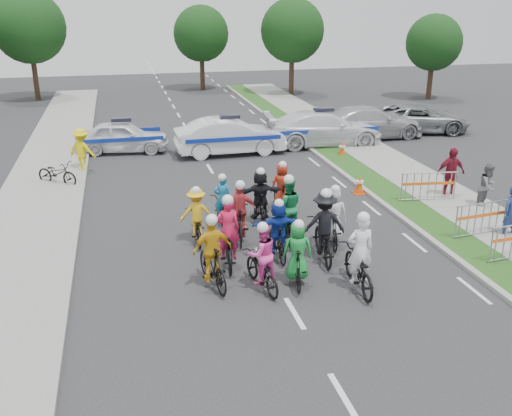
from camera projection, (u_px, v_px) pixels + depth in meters
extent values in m
plane|color=#28282B|center=(295.00, 313.00, 12.97)|extent=(90.00, 90.00, 0.00)
cube|color=gray|center=(398.00, 215.00, 18.63)|extent=(0.20, 60.00, 0.12)
cube|color=#254616|center=(418.00, 214.00, 18.78)|extent=(1.20, 60.00, 0.11)
cube|color=gray|center=(467.00, 209.00, 19.18)|extent=(2.40, 60.00, 0.13)
cube|color=gray|center=(22.00, 250.00, 16.08)|extent=(3.00, 60.00, 0.13)
imported|color=black|center=(358.00, 269.00, 13.92)|extent=(0.86, 2.06, 1.06)
imported|color=white|center=(360.00, 250.00, 13.69)|extent=(0.67, 0.47, 1.76)
sphere|color=white|center=(364.00, 218.00, 13.35)|extent=(0.30, 0.30, 0.30)
imported|color=black|center=(296.00, 265.00, 14.17)|extent=(0.77, 1.73, 1.00)
imported|color=#1A9237|center=(298.00, 250.00, 13.98)|extent=(0.81, 0.60, 1.51)
sphere|color=white|center=(299.00, 225.00, 13.69)|extent=(0.26, 0.26, 0.26)
imported|color=black|center=(261.00, 271.00, 13.94)|extent=(0.94, 1.85, 0.92)
imported|color=#FD46AB|center=(262.00, 254.00, 13.73)|extent=(0.85, 0.72, 1.54)
sphere|color=white|center=(263.00, 227.00, 13.43)|extent=(0.27, 0.27, 0.27)
imported|color=black|center=(212.00, 265.00, 14.03)|extent=(0.86, 1.92, 1.11)
imported|color=gold|center=(212.00, 249.00, 13.82)|extent=(1.04, 0.58, 1.67)
sphere|color=white|center=(212.00, 220.00, 13.51)|extent=(0.29, 0.29, 0.29)
imported|color=black|center=(323.00, 240.00, 15.54)|extent=(0.97, 2.09, 1.06)
imported|color=black|center=(324.00, 223.00, 15.31)|extent=(1.21, 0.80, 1.76)
sphere|color=white|center=(326.00, 194.00, 14.97)|extent=(0.31, 0.31, 0.31)
imported|color=black|center=(277.00, 241.00, 15.59)|extent=(0.47, 1.66, 1.00)
imported|color=#1534A4|center=(278.00, 227.00, 15.39)|extent=(1.39, 0.45, 1.50)
sphere|color=white|center=(279.00, 204.00, 15.11)|extent=(0.26, 0.26, 0.26)
imported|color=black|center=(228.00, 246.00, 15.21)|extent=(0.92, 2.03, 1.03)
imported|color=#E61C4F|center=(228.00, 229.00, 14.98)|extent=(0.67, 0.49, 1.72)
sphere|color=white|center=(228.00, 200.00, 14.65)|extent=(0.30, 0.30, 0.30)
imported|color=black|center=(332.00, 227.00, 16.42)|extent=(0.83, 1.82, 1.06)
imported|color=silver|center=(334.00, 214.00, 16.22)|extent=(0.86, 0.65, 1.59)
sphere|color=white|center=(335.00, 190.00, 15.92)|extent=(0.27, 0.27, 0.27)
imported|color=black|center=(287.00, 223.00, 16.75)|extent=(0.94, 2.07, 1.05)
imported|color=#188446|center=(288.00, 207.00, 16.52)|extent=(0.93, 0.76, 1.75)
sphere|color=white|center=(289.00, 180.00, 16.19)|extent=(0.30, 0.30, 0.30)
imported|color=black|center=(240.00, 223.00, 16.68)|extent=(0.80, 1.86, 1.08)
imported|color=#CB383D|center=(240.00, 210.00, 16.48)|extent=(1.00, 0.55, 1.62)
sphere|color=white|center=(240.00, 185.00, 16.17)|extent=(0.28, 0.28, 0.28)
imported|color=black|center=(197.00, 227.00, 16.65)|extent=(0.67, 1.73, 0.89)
imported|color=yellow|center=(197.00, 213.00, 16.44)|extent=(0.99, 0.60, 1.49)
sphere|color=white|center=(196.00, 191.00, 16.16)|extent=(0.26, 0.26, 0.26)
imported|color=black|center=(260.00, 207.00, 18.05)|extent=(0.56, 1.77, 1.05)
imported|color=black|center=(260.00, 194.00, 17.85)|extent=(1.48, 0.52, 1.58)
sphere|color=white|center=(261.00, 172.00, 17.55)|extent=(0.27, 0.27, 0.27)
imported|color=black|center=(222.00, 212.00, 17.88)|extent=(0.67, 1.71, 0.88)
imported|color=#167BAA|center=(222.00, 198.00, 17.67)|extent=(0.55, 0.38, 1.47)
sphere|color=white|center=(222.00, 178.00, 17.39)|extent=(0.25, 0.25, 0.25)
imported|color=black|center=(281.00, 197.00, 19.04)|extent=(0.51, 1.69, 1.01)
imported|color=#B22A16|center=(282.00, 185.00, 18.84)|extent=(0.75, 0.50, 1.51)
sphere|color=white|center=(283.00, 165.00, 18.56)|extent=(0.26, 0.26, 0.26)
imported|color=silver|center=(123.00, 137.00, 26.33)|extent=(4.42, 2.34, 1.43)
imported|color=silver|center=(230.00, 136.00, 25.94)|extent=(5.03, 1.89, 1.64)
imported|color=silver|center=(323.00, 128.00, 27.50)|extent=(5.85, 2.71, 1.66)
imported|color=#A9A9AD|center=(369.00, 122.00, 28.98)|extent=(5.55, 2.32, 1.60)
imported|color=gray|center=(419.00, 118.00, 30.24)|extent=(5.64, 3.50, 1.45)
imported|color=navy|center=(512.00, 212.00, 16.78)|extent=(0.61, 0.41, 1.62)
imported|color=slate|center=(488.00, 186.00, 19.15)|extent=(0.96, 0.89, 1.58)
imported|color=maroon|center=(451.00, 173.00, 20.14)|extent=(1.08, 0.45, 1.85)
imported|color=yellow|center=(82.00, 150.00, 23.32)|extent=(1.33, 1.14, 1.78)
cube|color=#F24C0C|center=(359.00, 193.00, 20.91)|extent=(0.40, 0.40, 0.03)
cone|color=#F24C0C|center=(359.00, 184.00, 20.79)|extent=(0.36, 0.36, 0.70)
cylinder|color=silver|center=(360.00, 182.00, 20.75)|extent=(0.29, 0.29, 0.08)
cube|color=#F24C0C|center=(342.00, 156.00, 25.80)|extent=(0.40, 0.40, 0.03)
cone|color=#F24C0C|center=(342.00, 149.00, 25.68)|extent=(0.36, 0.36, 0.70)
cylinder|color=silver|center=(342.00, 147.00, 25.65)|extent=(0.29, 0.29, 0.08)
imported|color=black|center=(57.00, 173.00, 21.70)|extent=(1.81, 1.56, 0.94)
cylinder|color=#382619|center=(291.00, 72.00, 41.74)|extent=(0.36, 0.36, 3.25)
sphere|color=#113612|center=(292.00, 30.00, 40.73)|extent=(4.55, 4.55, 4.55)
cylinder|color=#382619|center=(430.00, 79.00, 40.16)|extent=(0.36, 0.36, 2.75)
sphere|color=#113612|center=(434.00, 42.00, 39.30)|extent=(3.85, 3.85, 3.85)
cylinder|color=#382619|center=(35.00, 74.00, 39.57)|extent=(0.36, 0.36, 3.50)
sphere|color=#113612|center=(29.00, 27.00, 38.47)|extent=(4.90, 4.90, 4.90)
cylinder|color=#382619|center=(202.00, 70.00, 44.11)|extent=(0.36, 0.36, 3.00)
sphere|color=#113612|center=(201.00, 34.00, 43.18)|extent=(4.20, 4.20, 4.20)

